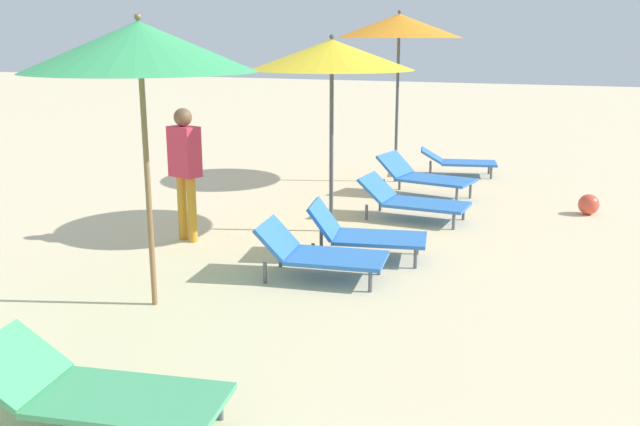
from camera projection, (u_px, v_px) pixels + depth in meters
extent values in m
cube|color=#4CA572|center=(131.00, 400.00, 4.29)|extent=(1.25, 0.84, 0.04)
cube|color=#4CA572|center=(15.00, 364.00, 4.40)|extent=(0.54, 0.70, 0.32)
cylinder|color=#59595E|center=(220.00, 405.00, 4.48)|extent=(0.04, 0.04, 0.21)
cylinder|color=#59595E|center=(38.00, 385.00, 4.73)|extent=(0.04, 0.04, 0.21)
cylinder|color=olive|center=(148.00, 193.00, 6.20)|extent=(0.05, 0.05, 2.10)
cone|color=#3FB266|center=(139.00, 47.00, 5.89)|extent=(1.99, 1.99, 0.42)
sphere|color=olive|center=(138.00, 17.00, 5.84)|extent=(0.06, 0.06, 0.06)
cube|color=blue|center=(337.00, 258.00, 7.05)|extent=(1.06, 0.77, 0.04)
cube|color=blue|center=(277.00, 238.00, 7.15)|extent=(0.41, 0.67, 0.33)
cylinder|color=#59595E|center=(379.00, 265.00, 7.24)|extent=(0.04, 0.04, 0.21)
cylinder|color=#59595E|center=(370.00, 282.00, 6.74)|extent=(0.04, 0.04, 0.21)
cylinder|color=#59595E|center=(280.00, 257.00, 7.48)|extent=(0.04, 0.04, 0.21)
cylinder|color=#59595E|center=(265.00, 273.00, 6.99)|extent=(0.04, 0.04, 0.21)
cylinder|color=#4C4C51|center=(331.00, 153.00, 8.66)|extent=(0.05, 0.05, 2.01)
cone|color=yellow|center=(332.00, 55.00, 8.38)|extent=(1.99, 1.99, 0.36)
sphere|color=#4C4C51|center=(332.00, 37.00, 8.33)|extent=(0.06, 0.06, 0.06)
cube|color=blue|center=(427.00, 204.00, 9.33)|extent=(1.08, 0.67, 0.04)
cube|color=blue|center=(377.00, 187.00, 9.57)|extent=(0.39, 0.65, 0.33)
cylinder|color=#59595E|center=(463.00, 212.00, 9.43)|extent=(0.04, 0.04, 0.21)
cylinder|color=#59595E|center=(454.00, 222.00, 8.95)|extent=(0.04, 0.04, 0.21)
cylinder|color=#59595E|center=(380.00, 204.00, 9.90)|extent=(0.04, 0.04, 0.21)
cylinder|color=#59595E|center=(367.00, 212.00, 9.42)|extent=(0.04, 0.04, 0.21)
cube|color=blue|center=(380.00, 238.00, 7.72)|extent=(1.11, 0.82, 0.04)
cube|color=blue|center=(324.00, 219.00, 7.78)|extent=(0.41, 0.67, 0.37)
cylinder|color=#59595E|center=(417.00, 245.00, 7.93)|extent=(0.04, 0.04, 0.22)
cylinder|color=#59595E|center=(415.00, 259.00, 7.43)|extent=(0.04, 0.04, 0.22)
cylinder|color=#59595E|center=(321.00, 240.00, 8.11)|extent=(0.04, 0.04, 0.22)
cylinder|color=#59595E|center=(313.00, 253.00, 7.62)|extent=(0.04, 0.04, 0.22)
cylinder|color=#4C4C51|center=(397.00, 111.00, 11.71)|extent=(0.05, 0.05, 2.38)
cone|color=orange|center=(399.00, 26.00, 11.37)|extent=(2.07, 2.07, 0.38)
sphere|color=#4C4C51|center=(400.00, 12.00, 11.32)|extent=(0.06, 0.06, 0.06)
cube|color=blue|center=(469.00, 163.00, 12.43)|extent=(1.06, 0.78, 0.04)
cube|color=blue|center=(431.00, 155.00, 12.49)|extent=(0.50, 0.63, 0.24)
cylinder|color=#59595E|center=(489.00, 168.00, 12.62)|extent=(0.04, 0.04, 0.21)
cylinder|color=#59595E|center=(491.00, 173.00, 12.18)|extent=(0.04, 0.04, 0.21)
cylinder|color=#59595E|center=(430.00, 167.00, 12.77)|extent=(0.04, 0.04, 0.21)
cylinder|color=#59595E|center=(430.00, 171.00, 12.33)|extent=(0.04, 0.04, 0.21)
cube|color=blue|center=(437.00, 180.00, 10.65)|extent=(1.16, 0.83, 0.04)
cube|color=blue|center=(395.00, 164.00, 10.96)|extent=(0.46, 0.72, 0.34)
cylinder|color=#59595E|center=(470.00, 190.00, 10.70)|extent=(0.04, 0.04, 0.27)
cylinder|color=#59595E|center=(457.00, 197.00, 10.22)|extent=(0.04, 0.04, 0.27)
cylinder|color=#59595E|center=(400.00, 182.00, 11.31)|extent=(0.04, 0.04, 0.27)
cylinder|color=#59595E|center=(383.00, 188.00, 10.83)|extent=(0.04, 0.04, 0.27)
cylinder|color=orange|center=(182.00, 208.00, 8.45)|extent=(0.11, 0.11, 0.79)
cylinder|color=orange|center=(192.00, 210.00, 8.35)|extent=(0.11, 0.11, 0.79)
cube|color=#D8334C|center=(184.00, 152.00, 8.23)|extent=(0.40, 0.30, 0.59)
sphere|color=brown|center=(183.00, 117.00, 8.14)|extent=(0.21, 0.21, 0.21)
sphere|color=#E54C38|center=(589.00, 204.00, 9.71)|extent=(0.28, 0.28, 0.28)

